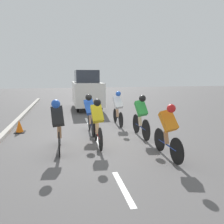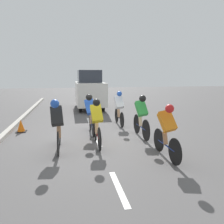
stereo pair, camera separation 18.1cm
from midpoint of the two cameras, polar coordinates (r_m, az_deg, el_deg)
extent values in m
plane|color=#565454|center=(7.63, -3.32, -6.91)|extent=(60.00, 60.00, 0.00)
cube|color=white|center=(4.51, 2.98, -19.17)|extent=(0.12, 1.40, 0.01)
cube|color=white|center=(7.42, -3.09, -7.35)|extent=(0.12, 1.40, 0.01)
cube|color=white|center=(10.50, -5.56, -2.28)|extent=(0.12, 1.40, 0.01)
cylinder|color=black|center=(7.04, -12.80, -5.69)|extent=(0.03, 0.68, 0.68)
cylinder|color=black|center=(6.10, -13.04, -8.12)|extent=(0.03, 0.68, 0.68)
cylinder|color=#B7B7BC|center=(6.57, -12.91, -6.82)|extent=(0.04, 0.98, 0.04)
cylinder|color=#B7B7BC|center=(6.68, -12.94, -4.68)|extent=(0.04, 0.04, 0.42)
cylinder|color=white|center=(6.59, -12.94, -5.86)|extent=(0.07, 0.07, 0.16)
cylinder|color=#9E704C|center=(6.59, -12.96, -5.14)|extent=(0.12, 0.23, 0.36)
cube|color=black|center=(6.31, -13.42, -1.04)|extent=(0.37, 0.48, 0.59)
sphere|color=blue|center=(6.04, -13.89, 2.11)|extent=(0.24, 0.24, 0.24)
cylinder|color=black|center=(8.66, -5.12, -2.57)|extent=(0.03, 0.68, 0.68)
cylinder|color=black|center=(7.69, -4.32, -4.14)|extent=(0.03, 0.68, 0.68)
cylinder|color=navy|center=(8.17, -4.75, -3.31)|extent=(0.04, 1.01, 0.04)
cylinder|color=navy|center=(8.30, -4.90, -1.62)|extent=(0.04, 0.04, 0.42)
cylinder|color=green|center=(8.20, -4.79, -2.55)|extent=(0.07, 0.07, 0.16)
cylinder|color=tan|center=(8.21, -4.82, -1.97)|extent=(0.12, 0.23, 0.36)
cube|color=blue|center=(7.94, -5.10, 1.35)|extent=(0.42, 0.48, 0.61)
sphere|color=black|center=(7.67, -5.34, 3.85)|extent=(0.23, 0.23, 0.23)
cylinder|color=black|center=(10.08, 1.71, -0.89)|extent=(0.03, 0.65, 0.65)
cylinder|color=black|center=(9.09, 3.17, -2.08)|extent=(0.03, 0.65, 0.65)
cylinder|color=black|center=(9.58, 2.41, -1.45)|extent=(0.04, 1.04, 0.04)
cylinder|color=black|center=(9.72, 2.16, -0.04)|extent=(0.04, 0.04, 0.42)
cylinder|color=yellow|center=(9.61, 2.34, -0.81)|extent=(0.07, 0.07, 0.16)
cylinder|color=tan|center=(9.63, 2.30, -0.31)|extent=(0.12, 0.23, 0.36)
cube|color=white|center=(9.37, 2.39, 2.62)|extent=(0.38, 0.49, 0.61)
sphere|color=blue|center=(9.11, 2.53, 4.79)|extent=(0.22, 0.22, 0.22)
cylinder|color=black|center=(7.29, -3.68, -4.90)|extent=(0.03, 0.69, 0.69)
cylinder|color=black|center=(6.35, -2.50, -7.12)|extent=(0.03, 0.69, 0.69)
cylinder|color=red|center=(6.82, -3.13, -5.93)|extent=(0.04, 0.99, 0.04)
cylinder|color=red|center=(6.93, -3.35, -3.88)|extent=(0.04, 0.04, 0.42)
cylinder|color=yellow|center=(6.84, -3.20, -5.02)|extent=(0.07, 0.07, 0.16)
cylinder|color=#DBAD84|center=(6.84, -3.23, -4.32)|extent=(0.12, 0.23, 0.36)
cube|color=yellow|center=(6.56, -3.29, -0.40)|extent=(0.37, 0.47, 0.58)
sphere|color=black|center=(6.29, -3.27, 2.50)|extent=(0.22, 0.22, 0.22)
cylinder|color=black|center=(6.47, 12.86, -7.12)|extent=(0.03, 0.66, 0.66)
cylinder|color=black|center=(5.63, 17.01, -9.90)|extent=(0.03, 0.66, 0.66)
cylinder|color=navy|center=(6.05, 14.78, -8.42)|extent=(0.04, 0.99, 0.04)
cylinder|color=navy|center=(6.14, 14.16, -6.08)|extent=(0.04, 0.04, 0.42)
cylinder|color=white|center=(6.06, 14.62, -7.38)|extent=(0.07, 0.07, 0.16)
cylinder|color=#9E704C|center=(6.06, 14.55, -6.59)|extent=(0.12, 0.23, 0.36)
cube|color=orange|center=(5.76, 15.05, -2.31)|extent=(0.42, 0.47, 0.60)
sphere|color=red|center=(5.48, 15.73, 0.84)|extent=(0.22, 0.22, 0.22)
cylinder|color=black|center=(8.28, 7.09, -3.06)|extent=(0.03, 0.72, 0.72)
cylinder|color=black|center=(7.35, 9.55, -4.75)|extent=(0.03, 0.72, 0.72)
cylinder|color=navy|center=(7.81, 8.25, -3.86)|extent=(0.04, 1.01, 0.04)
cylinder|color=navy|center=(7.93, 7.86, -2.09)|extent=(0.04, 0.04, 0.42)
cylinder|color=white|center=(7.84, 8.14, -3.07)|extent=(0.07, 0.07, 0.16)
cylinder|color=beige|center=(7.84, 8.10, -2.45)|extent=(0.12, 0.23, 0.36)
cube|color=green|center=(7.58, 8.34, 0.96)|extent=(0.40, 0.47, 0.59)
sphere|color=black|center=(7.31, 8.70, 3.51)|extent=(0.23, 0.23, 0.23)
cylinder|color=black|center=(13.10, -1.96, 1.56)|extent=(0.14, 0.64, 0.64)
cylinder|color=black|center=(12.95, -7.91, 1.38)|extent=(0.14, 0.64, 0.64)
cylinder|color=black|center=(15.50, -3.41, 2.83)|extent=(0.14, 0.64, 0.64)
cylinder|color=black|center=(15.38, -8.44, 2.69)|extent=(0.14, 0.64, 0.64)
cube|color=silver|center=(14.14, -5.50, 4.94)|extent=(1.70, 3.96, 1.38)
cube|color=#2D333D|center=(14.29, -5.66, 9.27)|extent=(1.39, 2.18, 0.76)
cube|color=black|center=(9.11, -22.08, -4.75)|extent=(0.36, 0.36, 0.03)
cone|color=orange|center=(9.06, -22.18, -3.25)|extent=(0.28, 0.28, 0.46)
camera|label=1|loc=(0.09, -89.29, 0.12)|focal=35.00mm
camera|label=2|loc=(0.09, 90.71, -0.12)|focal=35.00mm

